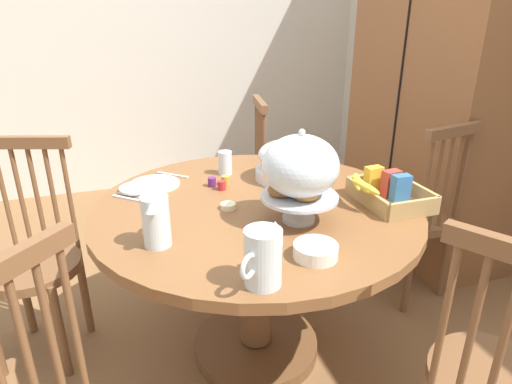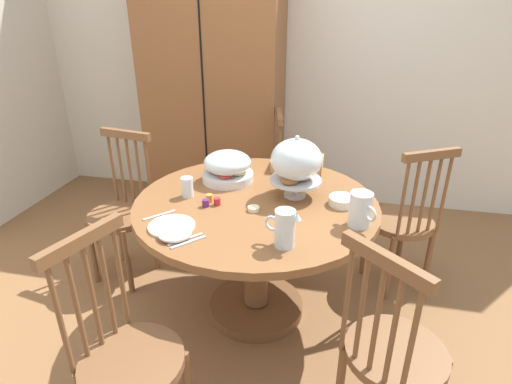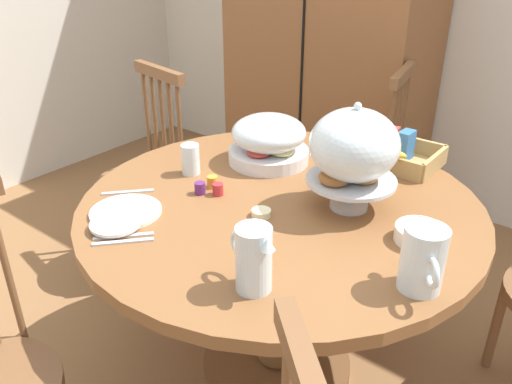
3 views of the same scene
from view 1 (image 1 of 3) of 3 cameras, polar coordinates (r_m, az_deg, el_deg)
name	(u,v)px [view 1 (image 1 of 3)]	position (r m, az deg, el deg)	size (l,w,h in m)	color
ground_plane	(235,372)	(2.05, -2.72, -22.43)	(10.00, 10.00, 0.00)	brown
wall_left	(194,31)	(3.91, -8.12, 20.07)	(0.06, 4.32, 2.60)	silver
wooden_armoire	(438,95)	(2.89, 22.72, 11.55)	(1.18, 0.60, 1.96)	brown
dining_table	(256,246)	(1.83, 0.00, -7.07)	(1.30, 1.30, 0.74)	brown
windsor_chair_by_cabinet	(416,219)	(2.42, 20.16, -3.27)	(0.41, 0.41, 0.97)	brown
windsor_chair_facing_door	(238,184)	(2.73, -2.35, 1.02)	(0.41, 0.41, 0.97)	brown
windsor_chair_far_side	(34,263)	(2.11, -26.97, -8.32)	(0.42, 0.43, 0.97)	brown
pastry_stand_with_dome	(300,170)	(1.53, 5.81, 2.94)	(0.28, 0.28, 0.34)	silver
fruit_platter_covered	(289,161)	(1.98, 4.27, 4.05)	(0.30, 0.30, 0.18)	silver
orange_juice_pitcher	(263,260)	(1.21, 0.88, -8.87)	(0.14, 0.16, 0.17)	silver
milk_pitcher	(156,223)	(1.44, -12.88, -3.98)	(0.17, 0.09, 0.17)	silver
cereal_basket	(386,191)	(1.82, 16.63, 0.07)	(0.32, 0.30, 0.12)	tan
china_plate_large	(154,184)	(1.97, -13.12, 1.00)	(0.22, 0.22, 0.01)	white
china_plate_small	(137,188)	(1.92, -15.24, 0.53)	(0.15, 0.15, 0.01)	white
cereal_bowl	(316,251)	(1.38, 7.78, -7.62)	(0.14, 0.14, 0.04)	white
drinking_glass	(225,163)	(2.05, -4.06, 3.82)	(0.06, 0.06, 0.11)	silver
butter_dish	(228,206)	(1.70, -3.64, -1.85)	(0.06, 0.06, 0.02)	beige
jam_jar_strawberry	(222,185)	(1.88, -4.50, 0.88)	(0.04, 0.04, 0.04)	#B7282D
jam_jar_apricot	(225,180)	(1.93, -4.01, 1.53)	(0.04, 0.04, 0.04)	orange
jam_jar_grape	(212,182)	(1.92, -5.76, 1.32)	(0.04, 0.04, 0.04)	#5B2366
table_knife	(134,196)	(1.87, -15.61, -0.53)	(0.17, 0.01, 0.01)	silver
dinner_fork	(130,199)	(1.85, -16.18, -0.86)	(0.17, 0.01, 0.01)	silver
soup_spoon	(172,175)	(2.08, -10.86, 2.22)	(0.17, 0.01, 0.01)	silver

